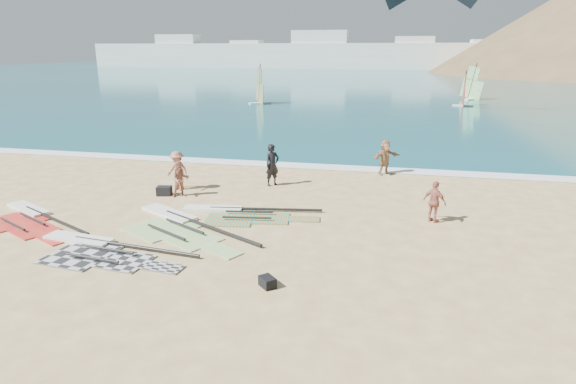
% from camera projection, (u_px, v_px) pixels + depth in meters
% --- Properties ---
extents(ground, '(300.00, 300.00, 0.00)m').
position_uv_depth(ground, '(217.00, 255.00, 15.20)').
color(ground, '#DCC280').
rests_on(ground, ground).
extents(sea, '(300.00, 240.00, 0.06)m').
position_uv_depth(sea, '(378.00, 71.00, 138.73)').
color(sea, '#0D4C61').
rests_on(sea, ground).
extents(surf_line, '(300.00, 1.20, 0.04)m').
position_uv_depth(surf_line, '(295.00, 166.00, 26.71)').
color(surf_line, white).
rests_on(surf_line, ground).
extents(far_town, '(160.00, 8.00, 12.00)m').
position_uv_depth(far_town, '(333.00, 54.00, 157.54)').
color(far_town, white).
rests_on(far_town, ground).
extents(rig_grey, '(5.83, 2.61, 0.20)m').
position_uv_depth(rig_grey, '(97.00, 249.00, 15.49)').
color(rig_grey, '#242426').
rests_on(rig_grey, ground).
extents(rig_green, '(5.80, 4.50, 0.20)m').
position_uv_depth(rig_green, '(178.00, 225.00, 17.63)').
color(rig_green, '#6CC01C').
rests_on(rig_green, ground).
extents(rig_orange, '(5.64, 2.54, 0.20)m').
position_uv_depth(rig_orange, '(238.00, 213.00, 18.86)').
color(rig_orange, orange).
rests_on(rig_orange, ground).
extents(rig_red, '(5.35, 3.90, 0.20)m').
position_uv_depth(rig_red, '(29.00, 218.00, 18.32)').
color(rig_red, red).
rests_on(rig_red, ground).
extents(gear_bag_near, '(0.71, 0.58, 0.40)m').
position_uv_depth(gear_bag_near, '(164.00, 191.00, 21.34)').
color(gear_bag_near, black).
rests_on(gear_bag_near, ground).
extents(gear_bag_far, '(0.57, 0.57, 0.29)m').
position_uv_depth(gear_bag_far, '(267.00, 282.00, 13.12)').
color(gear_bag_far, black).
rests_on(gear_bag_far, ground).
extents(person_wetsuit, '(0.84, 0.86, 1.99)m').
position_uv_depth(person_wetsuit, '(272.00, 165.00, 22.64)').
color(person_wetsuit, black).
rests_on(person_wetsuit, ground).
extents(beachgoer_left, '(0.97, 0.91, 1.59)m').
position_uv_depth(beachgoer_left, '(180.00, 179.00, 20.98)').
color(beachgoer_left, '#AA6A51').
rests_on(beachgoer_left, ground).
extents(beachgoer_mid, '(1.31, 0.98, 1.81)m').
position_uv_depth(beachgoer_mid, '(178.00, 171.00, 21.96)').
color(beachgoer_mid, '#986150').
rests_on(beachgoer_mid, ground).
extents(beachgoer_back, '(0.98, 0.85, 1.58)m').
position_uv_depth(beachgoer_back, '(435.00, 202.00, 17.85)').
color(beachgoer_back, '#AB6450').
rests_on(beachgoer_back, ground).
extents(beachgoer_right, '(1.61, 1.50, 1.81)m').
position_uv_depth(beachgoer_right, '(385.00, 157.00, 24.69)').
color(beachgoer_right, '#A4754F').
rests_on(beachgoer_right, ground).
extents(windsurfer_left, '(2.54, 2.64, 4.67)m').
position_uv_depth(windsurfer_left, '(260.00, 92.00, 56.49)').
color(windsurfer_left, white).
rests_on(windsurfer_left, ground).
extents(windsurfer_centre, '(2.24, 2.71, 4.04)m').
position_uv_depth(windsurfer_centre, '(464.00, 96.00, 54.10)').
color(windsurfer_centre, white).
rests_on(windsurfer_centre, ground).
extents(windsurfer_right, '(2.55, 2.49, 4.64)m').
position_uv_depth(windsurfer_right, '(472.00, 89.00, 61.09)').
color(windsurfer_right, white).
rests_on(windsurfer_right, ground).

